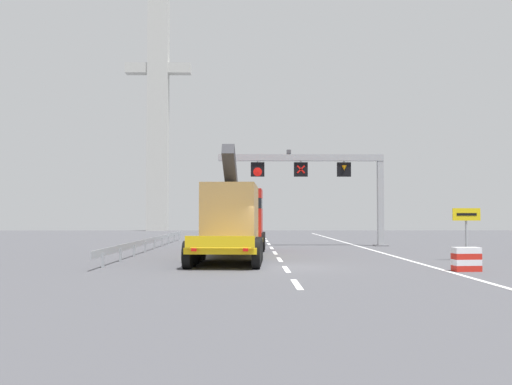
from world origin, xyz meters
TOP-DOWN VIEW (x-y plane):
  - ground at (0.00, 0.00)m, footprint 112.00×112.00m
  - lane_markings at (0.21, 10.87)m, footprint 0.20×36.34m
  - edge_line_right at (6.20, 12.00)m, footprint 0.20×63.00m
  - overhead_lane_gantry at (3.81, 15.58)m, footprint 11.62×0.90m
  - heavy_haul_truck_yellow at (-1.95, 6.44)m, footprint 3.62×14.16m
  - exit_sign_yellow at (8.89, 3.02)m, footprint 1.29×0.15m
  - crash_barrier_striped at (6.93, -2.00)m, footprint 1.05×0.60m
  - guardrail_left at (-7.13, 11.83)m, footprint 0.13×27.66m
  - bridge_pylon_distant at (-13.80, 54.39)m, footprint 9.00×2.00m

SIDE VIEW (x-z plane):
  - ground at x=0.00m, z-range 0.00..0.00m
  - edge_line_right at x=6.20m, z-range 0.00..0.01m
  - lane_markings at x=0.21m, z-range 0.00..0.01m
  - crash_barrier_striped at x=6.93m, z-range 0.00..0.90m
  - guardrail_left at x=-7.13m, z-range 0.18..0.94m
  - exit_sign_yellow at x=8.89m, z-range 0.61..3.05m
  - heavy_haul_truck_yellow at x=-1.95m, z-range -0.66..4.64m
  - overhead_lane_gantry at x=3.81m, z-range 1.80..8.41m
  - bridge_pylon_distant at x=-13.80m, z-range 0.39..36.48m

